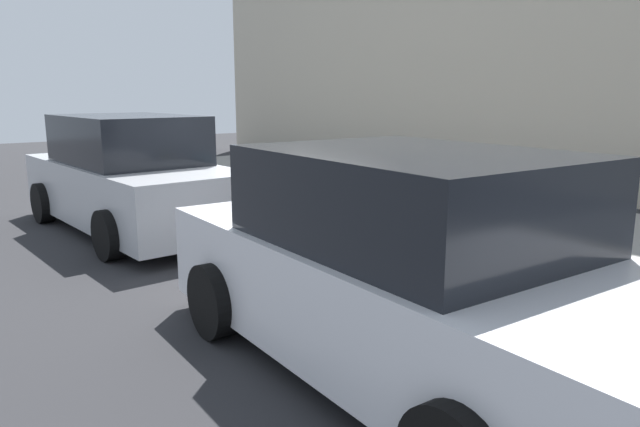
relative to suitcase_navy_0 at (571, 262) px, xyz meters
The scene contains 13 objects.
ground_plane 4.31m from the suitcase_navy_0, ahead, with size 40.00×40.00×0.00m, color #28282B.
sidewalk_curb 4.66m from the suitcase_navy_0, 23.96° to the right, with size 18.00×5.00×0.14m, color gray.
suitcase_navy_0 is the anchor object (origin of this frame).
suitcase_olive_1 0.42m from the suitcase_navy_0, ahead, with size 0.36×0.21×0.94m.
suitcase_maroon_2 0.85m from the suitcase_navy_0, ahead, with size 0.40×0.21×0.74m.
suitcase_black_3 1.32m from the suitcase_navy_0, ahead, with size 0.43×0.28×0.66m.
suitcase_teal_4 1.84m from the suitcase_navy_0, ahead, with size 0.50×0.19×0.81m.
suitcase_silver_5 2.40m from the suitcase_navy_0, ahead, with size 0.50×0.21×0.78m.
suitcase_red_6 2.96m from the suitcase_navy_0, ahead, with size 0.52×0.28×0.82m.
fire_hydrant 3.93m from the suitcase_navy_0, ahead, with size 0.39×0.21×0.83m.
bollard_post 4.48m from the suitcase_navy_0, ahead, with size 0.13×0.13×0.72m, color brown.
parked_car_white_0 2.27m from the suitcase_navy_0, 89.87° to the left, with size 4.48×2.29×1.64m.
parked_car_silver_1 6.18m from the suitcase_navy_0, 21.37° to the left, with size 4.62×2.12×1.72m.
Camera 1 is at (-7.08, 4.65, 2.03)m, focal length 32.84 mm.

